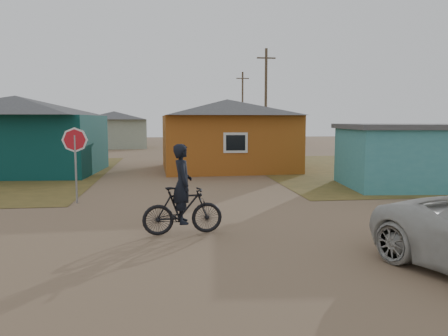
{
  "coord_description": "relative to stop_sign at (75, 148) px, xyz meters",
  "views": [
    {
      "loc": [
        -0.81,
        -10.18,
        2.77
      ],
      "look_at": [
        0.9,
        3.0,
        1.3
      ],
      "focal_mm": 35.0,
      "sensor_mm": 36.0,
      "label": 1
    }
  ],
  "objects": [
    {
      "name": "utility_pole_far",
      "position": [
        11.34,
        33.34,
        2.29
      ],
      "size": [
        1.4,
        0.2,
        8.0
      ],
      "color": "brown",
      "rests_on": "ground"
    },
    {
      "name": "house_pale_west",
      "position": [
        -2.16,
        29.34,
        0.0
      ],
      "size": [
        7.04,
        6.15,
        3.6
      ],
      "color": "#95A089",
      "rests_on": "ground"
    },
    {
      "name": "stop_sign",
      "position": [
        0.0,
        0.0,
        0.0
      ],
      "size": [
        0.8,
        0.29,
        2.53
      ],
      "color": "gray",
      "rests_on": "ground"
    },
    {
      "name": "utility_pole_near",
      "position": [
        10.34,
        17.34,
        2.29
      ],
      "size": [
        1.4,
        0.2,
        8.0
      ],
      "color": "brown",
      "rests_on": "ground"
    },
    {
      "name": "shed_turquoise",
      "position": [
        13.34,
        1.84,
        -0.54
      ],
      "size": [
        6.71,
        4.93,
        2.6
      ],
      "color": "teal",
      "rests_on": "ground"
    },
    {
      "name": "house_beige_east",
      "position": [
        13.84,
        35.34,
        0.0
      ],
      "size": [
        6.95,
        6.05,
        3.6
      ],
      "color": "tan",
      "rests_on": "ground"
    },
    {
      "name": "cyclist",
      "position": [
        3.37,
        -4.4,
        -1.05
      ],
      "size": [
        1.99,
        0.75,
        2.2
      ],
      "color": "black",
      "rests_on": "ground"
    },
    {
      "name": "grass_ne",
      "position": [
        17.84,
        8.34,
        -1.85
      ],
      "size": [
        20.0,
        18.0,
        0.0
      ],
      "primitive_type": "cube",
      "color": "brown",
      "rests_on": "ground"
    },
    {
      "name": "house_yellow",
      "position": [
        6.34,
        9.33,
        0.15
      ],
      "size": [
        7.72,
        6.76,
        3.9
      ],
      "color": "#9E5218",
      "rests_on": "ground"
    },
    {
      "name": "house_pale_north",
      "position": [
        -10.16,
        41.34,
        -0.1
      ],
      "size": [
        6.28,
        5.81,
        3.4
      ],
      "color": "#95A089",
      "rests_on": "ground"
    },
    {
      "name": "house_teal",
      "position": [
        -4.66,
        8.84,
        0.2
      ],
      "size": [
        8.93,
        7.08,
        4.0
      ],
      "color": "#093432",
      "rests_on": "ground"
    },
    {
      "name": "ground",
      "position": [
        3.84,
        -4.66,
        -1.85
      ],
      "size": [
        120.0,
        120.0,
        0.0
      ],
      "primitive_type": "plane",
      "color": "#7E6249"
    }
  ]
}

